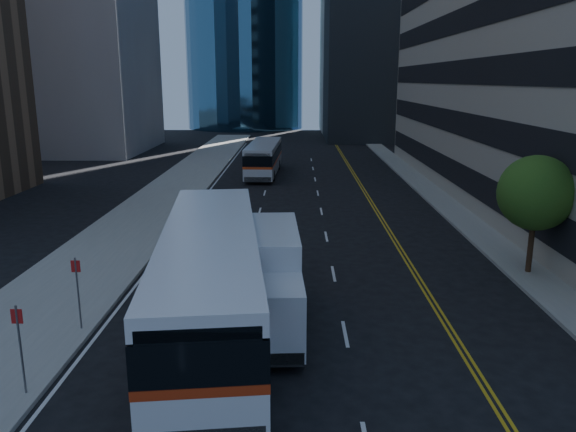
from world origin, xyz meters
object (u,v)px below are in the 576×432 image
object	(u,v)px
street_tree	(536,193)
box_truck	(265,279)
bus_rear	(264,157)
bus_front	(211,277)

from	to	relation	value
street_tree	box_truck	world-z (taller)	street_tree
bus_rear	box_truck	world-z (taller)	box_truck
street_tree	bus_rear	xyz separation A→B (m)	(-13.00, 26.41, -2.09)
bus_rear	box_truck	size ratio (longest dim) A/B	1.61
street_tree	bus_front	world-z (taller)	street_tree
street_tree	bus_front	bearing A→B (deg)	-155.94
bus_rear	box_truck	xyz separation A→B (m)	(1.78, -31.78, 0.16)
bus_front	box_truck	xyz separation A→B (m)	(1.78, 0.44, -0.23)
street_tree	bus_front	distance (m)	14.34
street_tree	bus_rear	distance (m)	29.51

